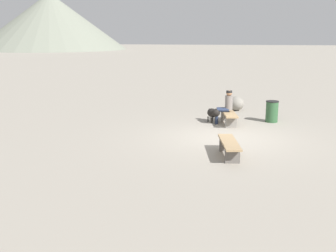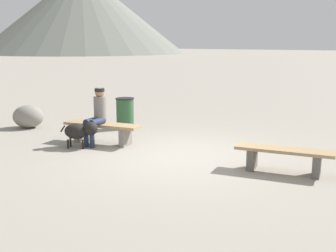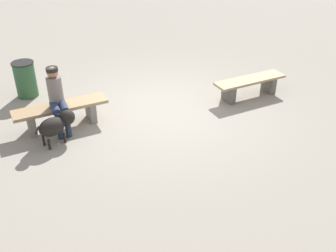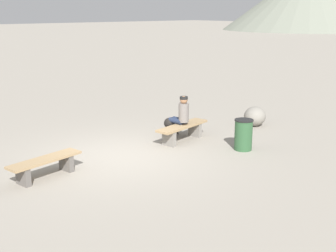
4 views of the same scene
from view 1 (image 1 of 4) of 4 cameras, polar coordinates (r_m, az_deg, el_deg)
The scene contains 8 objects.
ground at distance 13.43m, azimuth 8.28°, elevation -1.79°, with size 210.00×210.00×0.06m, color gray.
bench_left at distance 11.36m, azimuth 8.58°, elevation -2.80°, with size 1.75×0.70×0.44m.
bench_right at distance 15.40m, azimuth 8.49°, elevation 1.47°, with size 1.87×0.73×0.47m.
seated_person at distance 15.36m, azimuth 8.09°, elevation 2.95°, with size 0.35×0.64×1.27m.
dog at distance 15.52m, azimuth 6.37°, elevation 1.84°, with size 0.75×0.58×0.59m.
trash_bin at distance 16.09m, azimuth 14.36°, elevation 1.99°, with size 0.49×0.49×0.82m.
boulder at distance 18.23m, azimuth 9.47°, elevation 3.14°, with size 0.81×0.68×0.61m, color gray.
distant_peak_2 at distance 88.71m, azimuth -16.10°, elevation 13.91°, with size 30.49×30.49×11.18m, color gray.
Camera 1 is at (-13.00, -0.16, 3.36)m, focal length 43.49 mm.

